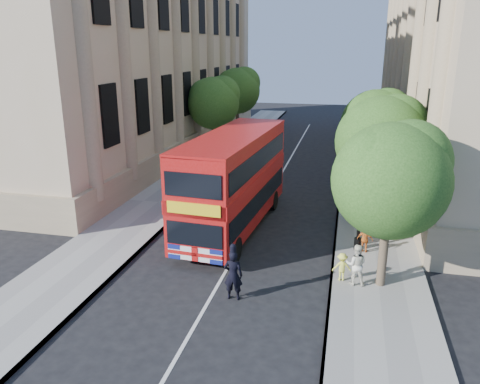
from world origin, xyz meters
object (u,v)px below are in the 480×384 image
Objects in this scene: lamp_post at (361,196)px; woman_pedestrian at (356,265)px; box_van at (234,174)px; double_decker_bus at (234,179)px; police_constable at (233,275)px.

woman_pedestrian is at bearing -91.93° from lamp_post.
lamp_post is 3.57m from woman_pedestrian.
box_van is at bearing 140.56° from lamp_post.
double_decker_bus is 6.81m from police_constable.
double_decker_bus is 6.40× the size of woman_pedestrian.
double_decker_bus is 1.72× the size of box_van.
double_decker_bus is at bearing -39.47° from woman_pedestrian.
lamp_post is 0.89× the size of box_van.
lamp_post is 0.52× the size of double_decker_bus.
police_constable is at bearing -81.54° from box_van.
box_van is at bearing 108.13° from double_decker_bus.
woman_pedestrian is (-0.11, -3.19, -1.62)m from lamp_post.
lamp_post is 8.84m from box_van.
police_constable reaches higher than woman_pedestrian.
lamp_post reaches higher than woman_pedestrian.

